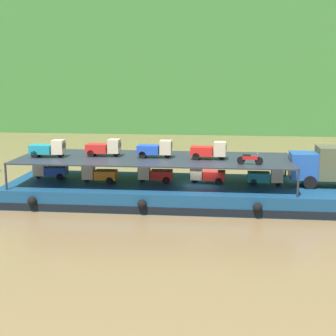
{
  "coord_description": "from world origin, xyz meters",
  "views": [
    {
      "loc": [
        1.56,
        -38.93,
        10.23
      ],
      "look_at": [
        -2.69,
        0.0,
        2.7
      ],
      "focal_mm": 53.92,
      "sensor_mm": 36.0,
      "label": 1
    }
  ],
  "objects_px": {
    "mini_truck_lower_stern": "(50,170)",
    "mini_truck_upper_bow": "(209,150)",
    "mini_truck_lower_mid": "(155,174)",
    "mini_truck_upper_stern": "(48,149)",
    "mini_truck_upper_fore": "(155,149)",
    "mini_truck_upper_mid": "(104,148)",
    "mini_truck_lower_aft": "(99,174)",
    "mini_truck_lower_fore": "(207,174)",
    "mini_truck_lower_bow": "(266,176)",
    "cargo_barge": "(202,193)",
    "motorcycle_upper_port": "(250,159)"
  },
  "relations": [
    {
      "from": "mini_truck_upper_stern",
      "to": "mini_truck_upper_fore",
      "type": "height_order",
      "value": "same"
    },
    {
      "from": "mini_truck_lower_aft",
      "to": "mini_truck_upper_fore",
      "type": "height_order",
      "value": "mini_truck_upper_fore"
    },
    {
      "from": "cargo_barge",
      "to": "mini_truck_lower_stern",
      "type": "bearing_deg",
      "value": 177.28
    },
    {
      "from": "mini_truck_lower_stern",
      "to": "motorcycle_upper_port",
      "type": "xyz_separation_m",
      "value": [
        16.14,
        -2.79,
        1.74
      ]
    },
    {
      "from": "mini_truck_lower_fore",
      "to": "motorcycle_upper_port",
      "type": "bearing_deg",
      "value": -38.74
    },
    {
      "from": "mini_truck_upper_mid",
      "to": "mini_truck_upper_bow",
      "type": "distance_m",
      "value": 8.47
    },
    {
      "from": "mini_truck_lower_stern",
      "to": "motorcycle_upper_port",
      "type": "bearing_deg",
      "value": -9.83
    },
    {
      "from": "mini_truck_lower_stern",
      "to": "mini_truck_lower_bow",
      "type": "height_order",
      "value": "same"
    },
    {
      "from": "mini_truck_lower_bow",
      "to": "mini_truck_upper_stern",
      "type": "xyz_separation_m",
      "value": [
        -17.21,
        -0.68,
        2.0
      ]
    },
    {
      "from": "cargo_barge",
      "to": "mini_truck_upper_bow",
      "type": "height_order",
      "value": "mini_truck_upper_bow"
    },
    {
      "from": "cargo_barge",
      "to": "mini_truck_lower_stern",
      "type": "distance_m",
      "value": 12.67
    },
    {
      "from": "motorcycle_upper_port",
      "to": "mini_truck_upper_bow",
      "type": "bearing_deg",
      "value": 146.12
    },
    {
      "from": "cargo_barge",
      "to": "mini_truck_upper_mid",
      "type": "relative_size",
      "value": 11.13
    },
    {
      "from": "mini_truck_upper_mid",
      "to": "mini_truck_lower_mid",
      "type": "bearing_deg",
      "value": -3.24
    },
    {
      "from": "mini_truck_lower_stern",
      "to": "mini_truck_upper_mid",
      "type": "distance_m",
      "value": 5.08
    },
    {
      "from": "mini_truck_lower_mid",
      "to": "mini_truck_upper_bow",
      "type": "distance_m",
      "value": 4.76
    },
    {
      "from": "mini_truck_lower_stern",
      "to": "mini_truck_lower_aft",
      "type": "relative_size",
      "value": 1.01
    },
    {
      "from": "mini_truck_lower_mid",
      "to": "mini_truck_upper_mid",
      "type": "distance_m",
      "value": 4.6
    },
    {
      "from": "mini_truck_lower_stern",
      "to": "motorcycle_upper_port",
      "type": "distance_m",
      "value": 16.47
    },
    {
      "from": "mini_truck_upper_bow",
      "to": "mini_truck_lower_mid",
      "type": "bearing_deg",
      "value": 175.94
    },
    {
      "from": "cargo_barge",
      "to": "mini_truck_lower_mid",
      "type": "distance_m",
      "value": 4.04
    },
    {
      "from": "mini_truck_lower_mid",
      "to": "mini_truck_upper_mid",
      "type": "xyz_separation_m",
      "value": [
        -4.14,
        0.23,
        2.0
      ]
    },
    {
      "from": "mini_truck_lower_aft",
      "to": "mini_truck_lower_mid",
      "type": "distance_m",
      "value": 4.46
    },
    {
      "from": "mini_truck_upper_stern",
      "to": "mini_truck_upper_mid",
      "type": "xyz_separation_m",
      "value": [
        4.31,
        0.93,
        0.0
      ]
    },
    {
      "from": "mini_truck_lower_fore",
      "to": "mini_truck_upper_stern",
      "type": "bearing_deg",
      "value": -175.95
    },
    {
      "from": "mini_truck_lower_stern",
      "to": "mini_truck_lower_aft",
      "type": "distance_m",
      "value": 4.49
    },
    {
      "from": "mini_truck_lower_mid",
      "to": "mini_truck_lower_bow",
      "type": "distance_m",
      "value": 8.75
    },
    {
      "from": "cargo_barge",
      "to": "motorcycle_upper_port",
      "type": "xyz_separation_m",
      "value": [
        3.57,
        -2.2,
        3.18
      ]
    },
    {
      "from": "mini_truck_upper_stern",
      "to": "mini_truck_lower_fore",
      "type": "bearing_deg",
      "value": 4.05
    },
    {
      "from": "mini_truck_lower_aft",
      "to": "motorcycle_upper_port",
      "type": "distance_m",
      "value": 12.03
    },
    {
      "from": "cargo_barge",
      "to": "motorcycle_upper_port",
      "type": "relative_size",
      "value": 16.18
    },
    {
      "from": "cargo_barge",
      "to": "mini_truck_upper_stern",
      "type": "relative_size",
      "value": 11.14
    },
    {
      "from": "mini_truck_lower_mid",
      "to": "mini_truck_upper_bow",
      "type": "relative_size",
      "value": 1.0
    },
    {
      "from": "mini_truck_upper_mid",
      "to": "mini_truck_upper_bow",
      "type": "bearing_deg",
      "value": -3.66
    },
    {
      "from": "mini_truck_lower_mid",
      "to": "mini_truck_upper_fore",
      "type": "distance_m",
      "value": 2.0
    },
    {
      "from": "mini_truck_lower_aft",
      "to": "mini_truck_lower_fore",
      "type": "height_order",
      "value": "same"
    },
    {
      "from": "mini_truck_lower_bow",
      "to": "mini_truck_lower_mid",
      "type": "bearing_deg",
      "value": 179.94
    },
    {
      "from": "cargo_barge",
      "to": "mini_truck_lower_aft",
      "type": "bearing_deg",
      "value": -177.31
    },
    {
      "from": "mini_truck_lower_aft",
      "to": "mini_truck_lower_fore",
      "type": "bearing_deg",
      "value": 4.85
    },
    {
      "from": "mini_truck_lower_aft",
      "to": "mini_truck_lower_mid",
      "type": "relative_size",
      "value": 1.0
    },
    {
      "from": "mini_truck_lower_aft",
      "to": "mini_truck_upper_mid",
      "type": "relative_size",
      "value": 1.0
    },
    {
      "from": "mini_truck_upper_mid",
      "to": "mini_truck_upper_fore",
      "type": "xyz_separation_m",
      "value": [
        4.2,
        -0.22,
        0.0
      ]
    },
    {
      "from": "mini_truck_lower_stern",
      "to": "motorcycle_upper_port",
      "type": "relative_size",
      "value": 1.47
    },
    {
      "from": "mini_truck_lower_bow",
      "to": "mini_truck_upper_mid",
      "type": "relative_size",
      "value": 1.0
    },
    {
      "from": "mini_truck_lower_bow",
      "to": "mini_truck_upper_bow",
      "type": "relative_size",
      "value": 1.0
    },
    {
      "from": "mini_truck_upper_stern",
      "to": "mini_truck_upper_fore",
      "type": "bearing_deg",
      "value": 4.72
    },
    {
      "from": "mini_truck_lower_mid",
      "to": "mini_truck_upper_bow",
      "type": "bearing_deg",
      "value": -4.06
    },
    {
      "from": "mini_truck_lower_mid",
      "to": "motorcycle_upper_port",
      "type": "distance_m",
      "value": 7.9
    },
    {
      "from": "mini_truck_lower_aft",
      "to": "mini_truck_lower_fore",
      "type": "relative_size",
      "value": 0.99
    },
    {
      "from": "mini_truck_lower_stern",
      "to": "mini_truck_upper_bow",
      "type": "xyz_separation_m",
      "value": [
        13.11,
        -0.76,
        2.0
      ]
    }
  ]
}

